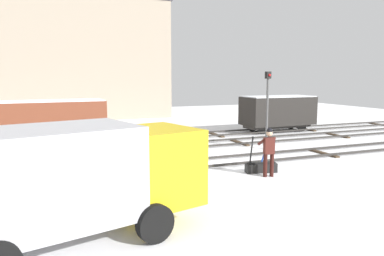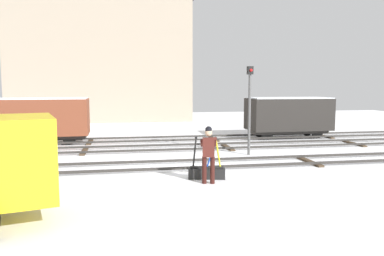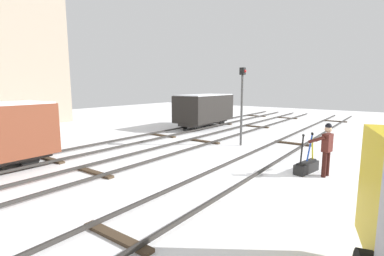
% 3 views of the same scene
% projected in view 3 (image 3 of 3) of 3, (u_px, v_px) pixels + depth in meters
% --- Properties ---
extents(ground_plane, '(60.00, 60.00, 0.00)m').
position_uv_depth(ground_plane, '(244.00, 170.00, 10.50)').
color(ground_plane, white).
extents(track_main_line, '(44.00, 1.94, 0.18)m').
position_uv_depth(track_main_line, '(244.00, 167.00, 10.49)').
color(track_main_line, '#2D2B28').
rests_on(track_main_line, ground_plane).
extents(track_siding_near, '(44.00, 1.94, 0.18)m').
position_uv_depth(track_siding_near, '(161.00, 152.00, 12.91)').
color(track_siding_near, '#2D2B28').
rests_on(track_siding_near, ground_plane).
extents(track_siding_far, '(44.00, 1.94, 0.18)m').
position_uv_depth(track_siding_far, '(117.00, 144.00, 14.72)').
color(track_siding_far, '#2D2B28').
rests_on(track_siding_far, ground_plane).
extents(switch_lever_frame, '(1.29, 0.61, 1.45)m').
position_uv_depth(switch_lever_frame, '(306.00, 166.00, 10.23)').
color(switch_lever_frame, black).
rests_on(switch_lever_frame, ground_plane).
extents(rail_worker, '(0.63, 0.76, 1.86)m').
position_uv_depth(rail_worker, '(326.00, 146.00, 9.68)').
color(rail_worker, '#351511').
rests_on(rail_worker, ground_plane).
extents(signal_post, '(0.24, 0.32, 4.00)m').
position_uv_depth(signal_post, '(242.00, 99.00, 14.53)').
color(signal_post, '#4C4C4C').
rests_on(signal_post, ground_plane).
extents(freight_car_mid_siding, '(4.90, 2.28, 2.44)m').
position_uv_depth(freight_car_mid_siding, '(204.00, 109.00, 21.01)').
color(freight_car_mid_siding, '#2D2B28').
rests_on(freight_car_mid_siding, ground_plane).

